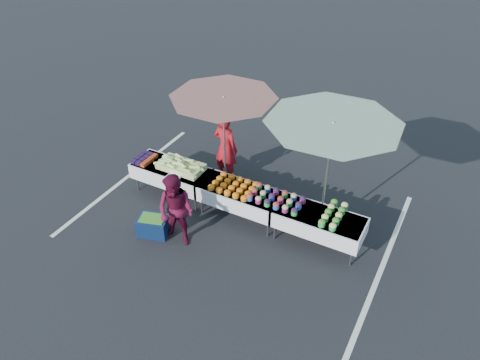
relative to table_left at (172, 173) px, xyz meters
The scene contains 17 objects.
ground 1.89m from the table_left, ahead, with size 80.00×80.00×0.00m, color black.
stripe_left 1.52m from the table_left, behind, with size 0.10×5.00×0.00m, color silver.
stripe_right 5.03m from the table_left, ahead, with size 0.10×5.00×0.00m, color silver.
table_left is the anchor object (origin of this frame).
table_center 1.80m from the table_left, ahead, with size 1.86×0.81×0.75m.
table_right 3.60m from the table_left, ahead, with size 1.86×0.81×0.75m.
berry_punnets 0.74m from the table_left, behind, with size 0.40×0.54×0.08m.
corn_pile 0.36m from the table_left, ahead, with size 1.16×0.57×0.26m.
plastic_bags 0.47m from the table_left, 45.00° to the right, with size 0.30×0.25×0.05m, color white.
carrot_bowls 1.66m from the table_left, ahead, with size 0.95×0.69×0.11m.
potato_cups 2.66m from the table_left, ahead, with size 1.14×0.58×0.16m.
bean_baskets 3.87m from the table_left, ahead, with size 0.36×0.86×0.15m.
vendor 1.41m from the table_left, 54.11° to the left, with size 0.65×0.43×1.78m, color #A9131C.
customer 1.71m from the table_left, 51.26° to the right, with size 0.80×0.62×1.65m, color #580D27.
umbrella_left 2.04m from the table_left, 39.59° to the left, with size 3.13×3.13×2.42m.
umbrella_right 3.99m from the table_left, ahead, with size 3.32×3.32×2.67m.
storage_bin 1.47m from the table_left, 71.80° to the right, with size 0.74×0.63×0.42m.
Camera 1 is at (3.80, -7.04, 6.78)m, focal length 35.00 mm.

